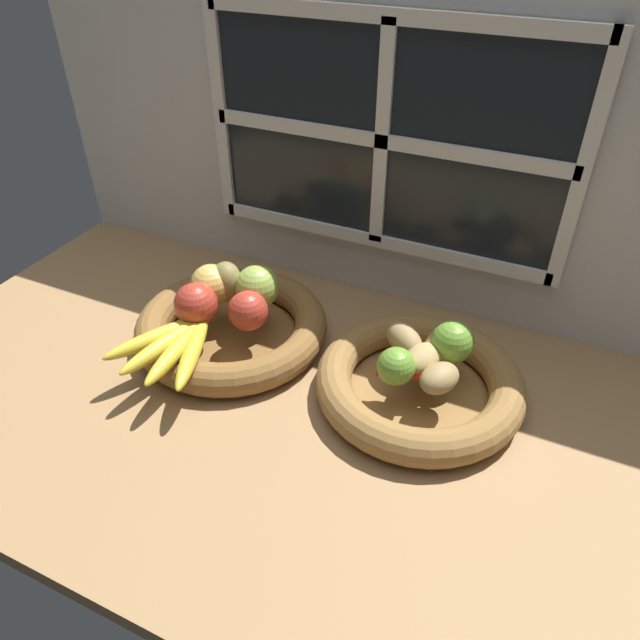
{
  "coord_description": "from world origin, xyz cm",
  "views": [
    {
      "loc": [
        31.49,
        -65.41,
        66.59
      ],
      "look_at": [
        -0.28,
        3.13,
        9.68
      ],
      "focal_mm": 33.1,
      "sensor_mm": 36.0,
      "label": 1
    }
  ],
  "objects_px": {
    "lime_far": "(452,342)",
    "apple_red_front": "(196,304)",
    "potato_back": "(445,343)",
    "pear_brown": "(227,282)",
    "potato_oblong": "(404,339)",
    "fruit_bowl_left": "(232,327)",
    "lime_near": "(396,366)",
    "banana_bunch_front": "(174,345)",
    "apple_green_back": "(257,287)",
    "potato_large": "(422,359)",
    "apple_red_right": "(248,311)",
    "apple_golden_left": "(211,285)",
    "potato_small": "(439,380)",
    "chili_pepper": "(415,377)",
    "fruit_bowl_right": "(419,383)"
  },
  "relations": [
    {
      "from": "potato_small",
      "to": "apple_green_back",
      "type": "bearing_deg",
      "value": 167.46
    },
    {
      "from": "fruit_bowl_left",
      "to": "fruit_bowl_right",
      "type": "distance_m",
      "value": 0.35
    },
    {
      "from": "lime_far",
      "to": "apple_golden_left",
      "type": "bearing_deg",
      "value": -176.51
    },
    {
      "from": "apple_green_back",
      "to": "potato_large",
      "type": "distance_m",
      "value": 0.32
    },
    {
      "from": "apple_golden_left",
      "to": "banana_bunch_front",
      "type": "relative_size",
      "value": 0.38
    },
    {
      "from": "apple_golden_left",
      "to": "apple_green_back",
      "type": "height_order",
      "value": "apple_green_back"
    },
    {
      "from": "potato_back",
      "to": "pear_brown",
      "type": "bearing_deg",
      "value": -177.93
    },
    {
      "from": "pear_brown",
      "to": "chili_pepper",
      "type": "xyz_separation_m",
      "value": [
        0.37,
        -0.07,
        -0.03
      ]
    },
    {
      "from": "fruit_bowl_left",
      "to": "lime_far",
      "type": "xyz_separation_m",
      "value": [
        0.38,
        0.04,
        0.06
      ]
    },
    {
      "from": "pear_brown",
      "to": "banana_bunch_front",
      "type": "height_order",
      "value": "pear_brown"
    },
    {
      "from": "apple_red_right",
      "to": "banana_bunch_front",
      "type": "bearing_deg",
      "value": -125.87
    },
    {
      "from": "banana_bunch_front",
      "to": "chili_pepper",
      "type": "height_order",
      "value": "banana_bunch_front"
    },
    {
      "from": "fruit_bowl_left",
      "to": "lime_far",
      "type": "distance_m",
      "value": 0.39
    },
    {
      "from": "banana_bunch_front",
      "to": "potato_small",
      "type": "xyz_separation_m",
      "value": [
        0.41,
        0.09,
        0.01
      ]
    },
    {
      "from": "fruit_bowl_right",
      "to": "lime_near",
      "type": "bearing_deg",
      "value": -123.69
    },
    {
      "from": "fruit_bowl_left",
      "to": "pear_brown",
      "type": "relative_size",
      "value": 4.46
    },
    {
      "from": "apple_red_front",
      "to": "potato_large",
      "type": "xyz_separation_m",
      "value": [
        0.38,
        0.04,
        -0.02
      ]
    },
    {
      "from": "potato_small",
      "to": "potato_oblong",
      "type": "distance_m",
      "value": 0.1
    },
    {
      "from": "potato_large",
      "to": "potato_oblong",
      "type": "distance_m",
      "value": 0.05
    },
    {
      "from": "apple_green_back",
      "to": "pear_brown",
      "type": "bearing_deg",
      "value": -172.16
    },
    {
      "from": "apple_red_front",
      "to": "potato_large",
      "type": "bearing_deg",
      "value": 6.55
    },
    {
      "from": "apple_red_front",
      "to": "potato_back",
      "type": "distance_m",
      "value": 0.41
    },
    {
      "from": "fruit_bowl_left",
      "to": "apple_green_back",
      "type": "bearing_deg",
      "value": 52.56
    },
    {
      "from": "apple_golden_left",
      "to": "potato_large",
      "type": "bearing_deg",
      "value": -2.47
    },
    {
      "from": "fruit_bowl_left",
      "to": "banana_bunch_front",
      "type": "relative_size",
      "value": 1.76
    },
    {
      "from": "potato_oblong",
      "to": "fruit_bowl_left",
      "type": "bearing_deg",
      "value": -174.23
    },
    {
      "from": "apple_green_back",
      "to": "apple_red_front",
      "type": "distance_m",
      "value": 0.11
    },
    {
      "from": "pear_brown",
      "to": "potato_back",
      "type": "height_order",
      "value": "pear_brown"
    },
    {
      "from": "apple_golden_left",
      "to": "lime_near",
      "type": "xyz_separation_m",
      "value": [
        0.36,
        -0.06,
        -0.01
      ]
    },
    {
      "from": "apple_red_front",
      "to": "chili_pepper",
      "type": "distance_m",
      "value": 0.38
    },
    {
      "from": "fruit_bowl_left",
      "to": "apple_green_back",
      "type": "distance_m",
      "value": 0.09
    },
    {
      "from": "apple_green_back",
      "to": "pear_brown",
      "type": "relative_size",
      "value": 1.02
    },
    {
      "from": "potato_large",
      "to": "chili_pepper",
      "type": "relative_size",
      "value": 0.62
    },
    {
      "from": "apple_red_front",
      "to": "potato_back",
      "type": "bearing_deg",
      "value": 12.88
    },
    {
      "from": "lime_near",
      "to": "banana_bunch_front",
      "type": "bearing_deg",
      "value": -166.46
    },
    {
      "from": "apple_golden_left",
      "to": "apple_green_back",
      "type": "relative_size",
      "value": 0.95
    },
    {
      "from": "apple_red_right",
      "to": "banana_bunch_front",
      "type": "relative_size",
      "value": 0.35
    },
    {
      "from": "apple_green_back",
      "to": "apple_red_right",
      "type": "bearing_deg",
      "value": -74.0
    },
    {
      "from": "lime_far",
      "to": "apple_red_front",
      "type": "bearing_deg",
      "value": -168.21
    },
    {
      "from": "potato_oblong",
      "to": "apple_golden_left",
      "type": "bearing_deg",
      "value": -177.72
    },
    {
      "from": "lime_near",
      "to": "lime_far",
      "type": "relative_size",
      "value": 0.86
    },
    {
      "from": "apple_red_right",
      "to": "potato_oblong",
      "type": "xyz_separation_m",
      "value": [
        0.26,
        0.05,
        -0.01
      ]
    },
    {
      "from": "chili_pepper",
      "to": "potato_oblong",
      "type": "bearing_deg",
      "value": 110.85
    },
    {
      "from": "pear_brown",
      "to": "lime_far",
      "type": "height_order",
      "value": "pear_brown"
    },
    {
      "from": "fruit_bowl_right",
      "to": "potato_small",
      "type": "relative_size",
      "value": 4.84
    },
    {
      "from": "apple_red_front",
      "to": "lime_far",
      "type": "relative_size",
      "value": 1.08
    },
    {
      "from": "potato_oblong",
      "to": "fruit_bowl_right",
      "type": "bearing_deg",
      "value": -37.87
    },
    {
      "from": "apple_golden_left",
      "to": "pear_brown",
      "type": "distance_m",
      "value": 0.03
    },
    {
      "from": "potato_small",
      "to": "potato_back",
      "type": "relative_size",
      "value": 0.87
    },
    {
      "from": "fruit_bowl_left",
      "to": "lime_near",
      "type": "relative_size",
      "value": 5.84
    }
  ]
}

